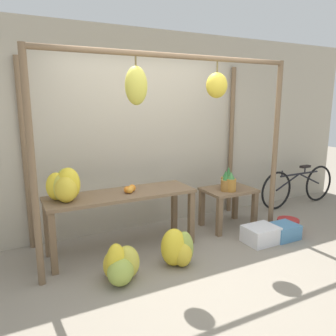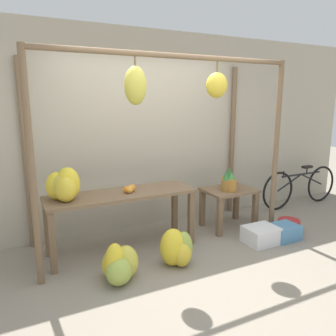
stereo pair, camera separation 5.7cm
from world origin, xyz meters
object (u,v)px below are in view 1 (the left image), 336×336
at_px(fruit_crate_white, 261,235).
at_px(pineapple_cluster, 228,182).
at_px(banana_pile_ground_left, 120,265).
at_px(orange_pile, 130,189).
at_px(blue_bucket, 288,225).
at_px(parked_bicycle, 298,186).
at_px(fruit_crate_purple, 283,231).
at_px(banana_pile_ground_right, 179,249).
at_px(banana_pile_on_table, 64,186).

bearing_deg(fruit_crate_white, pineapple_cluster, 98.00).
bearing_deg(banana_pile_ground_left, orange_pile, 59.97).
xyz_separation_m(banana_pile_ground_left, blue_bucket, (2.55, 0.14, -0.08)).
relative_size(blue_bucket, parked_bicycle, 0.17).
height_order(blue_bucket, parked_bicycle, parked_bicycle).
distance_m(pineapple_cluster, banana_pile_ground_left, 2.05).
height_order(orange_pile, banana_pile_ground_left, orange_pile).
distance_m(orange_pile, parked_bicycle, 3.32).
bearing_deg(fruit_crate_white, parked_bicycle, 28.25).
distance_m(pineapple_cluster, blue_bucket, 1.06).
bearing_deg(fruit_crate_purple, banana_pile_ground_right, 179.76).
relative_size(banana_pile_on_table, fruit_crate_purple, 1.20).
bearing_deg(banana_pile_ground_right, fruit_crate_white, 1.32).
xyz_separation_m(pineapple_cluster, fruit_crate_white, (0.09, -0.62, -0.59)).
bearing_deg(blue_bucket, banana_pile_ground_right, -176.00).
bearing_deg(pineapple_cluster, parked_bicycle, 9.24).
height_order(pineapple_cluster, parked_bicycle, pineapple_cluster).
distance_m(blue_bucket, fruit_crate_purple, 0.27).
height_order(banana_pile_ground_right, parked_bicycle, parked_bicycle).
xyz_separation_m(banana_pile_ground_right, parked_bicycle, (2.95, 0.94, 0.16)).
distance_m(fruit_crate_white, fruit_crate_purple, 0.37).
bearing_deg(orange_pile, banana_pile_ground_left, -120.03).
bearing_deg(banana_pile_ground_right, banana_pile_ground_left, -179.24).
distance_m(banana_pile_ground_left, fruit_crate_purple, 2.32).
bearing_deg(pineapple_cluster, banana_pile_ground_left, -160.45).
bearing_deg(banana_pile_on_table, fruit_crate_purple, -14.03).
height_order(banana_pile_on_table, fruit_crate_purple, banana_pile_on_table).
bearing_deg(parked_bicycle, banana_pile_ground_left, -165.38).
bearing_deg(blue_bucket, fruit_crate_purple, -149.66).
relative_size(orange_pile, blue_bucket, 0.54).
relative_size(banana_pile_ground_left, blue_bucket, 1.61).
bearing_deg(banana_pile_on_table, banana_pile_ground_right, -31.45).
xyz_separation_m(banana_pile_ground_left, parked_bicycle, (3.66, 0.95, 0.18)).
bearing_deg(orange_pile, parked_bicycle, 5.30).
distance_m(banana_pile_ground_right, blue_bucket, 1.86).
bearing_deg(blue_bucket, orange_pile, 166.81).
height_order(fruit_crate_white, parked_bicycle, parked_bicycle).
xyz_separation_m(pineapple_cluster, fruit_crate_purple, (0.46, -0.66, -0.60)).
relative_size(fruit_crate_white, blue_bucket, 1.40).
bearing_deg(pineapple_cluster, fruit_crate_purple, -55.35).
bearing_deg(banana_pile_ground_left, blue_bucket, 3.11).
relative_size(pineapple_cluster, fruit_crate_purple, 0.98).
bearing_deg(fruit_crate_white, fruit_crate_purple, -5.52).
height_order(orange_pile, blue_bucket, orange_pile).
distance_m(banana_pile_on_table, parked_bicycle, 4.10).
bearing_deg(fruit_crate_purple, parked_bicycle, 35.46).
height_order(banana_pile_ground_left, banana_pile_ground_right, banana_pile_ground_right).
xyz_separation_m(banana_pile_ground_left, fruit_crate_purple, (2.32, 0.00, -0.07)).
relative_size(banana_pile_ground_right, blue_bucket, 1.44).
distance_m(banana_pile_on_table, banana_pile_ground_left, 1.07).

